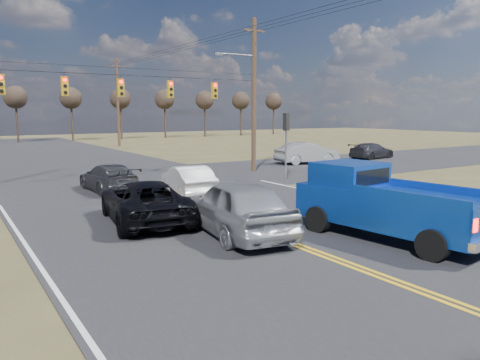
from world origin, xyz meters
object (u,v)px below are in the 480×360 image
white_car_queue (188,181)px  cross_car_east_near (307,153)px  black_suv (145,202)px  dgrey_car_queue (109,178)px  pickup_truck (385,203)px  cross_car_east_far (372,151)px  silver_suv (237,207)px

white_car_queue → cross_car_east_near: (14.11, 7.82, 0.09)m
white_car_queue → cross_car_east_near: cross_car_east_near is taller
white_car_queue → cross_car_east_near: 16.13m
black_suv → dgrey_car_queue: size_ratio=1.15×
pickup_truck → cross_car_east_far: size_ratio=1.35×
cross_car_east_near → cross_car_east_far: 7.23m
pickup_truck → silver_suv: (-3.70, 2.86, -0.19)m
black_suv → cross_car_east_far: black_suv is taller
silver_suv → white_car_queue: (1.82, 7.21, -0.19)m
dgrey_car_queue → cross_car_east_near: (16.84, 4.42, 0.13)m
black_suv → cross_car_east_near: size_ratio=1.10×
silver_suv → cross_car_east_near: (15.93, 15.03, -0.10)m
white_car_queue → dgrey_car_queue: size_ratio=0.93×
silver_suv → dgrey_car_queue: bearing=-77.1°
silver_suv → cross_car_east_far: (23.16, 14.99, -0.24)m
black_suv → cross_car_east_near: cross_car_east_near is taller
white_car_queue → dgrey_car_queue: (-2.72, 3.40, -0.04)m
silver_suv → black_suv: silver_suv is taller
silver_suv → cross_car_east_near: silver_suv is taller
pickup_truck → cross_car_east_far: pickup_truck is taller
dgrey_car_queue → cross_car_east_near: size_ratio=0.95×
cross_car_east_near → cross_car_east_far: (7.23, -0.04, -0.14)m
silver_suv → cross_car_east_far: silver_suv is taller
white_car_queue → cross_car_east_near: bearing=-141.4°
pickup_truck → cross_car_east_near: (12.23, 17.88, -0.29)m
cross_car_east_far → white_car_queue: bearing=102.0°
white_car_queue → silver_suv: bearing=85.4°
white_car_queue → cross_car_east_far: size_ratio=0.95×
white_car_queue → cross_car_east_far: white_car_queue is taller
black_suv → white_car_queue: size_ratio=1.24×
pickup_truck → silver_suv: 4.68m
cross_car_east_far → silver_suv: bearing=114.9°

